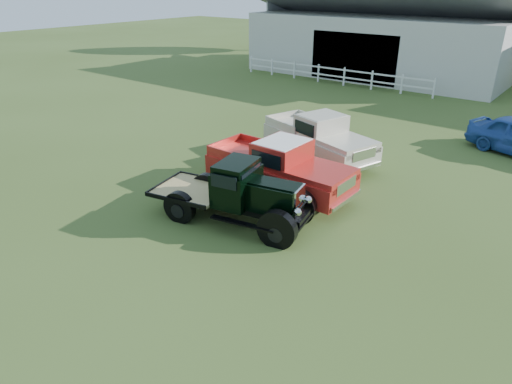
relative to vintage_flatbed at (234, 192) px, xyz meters
The scene contains 6 objects.
ground 1.45m from the vintage_flatbed, 65.89° to the right, with size 120.00×120.00×0.00m, color #3A4F1D.
shed_left 25.91m from the vintage_flatbed, 104.69° to the left, with size 18.80×10.20×5.60m, color #A1A1A1, non-canonical shape.
fence_rail 20.45m from the vintage_flatbed, 111.68° to the left, with size 14.20×0.16×1.20m, color white, non-canonical shape.
vintage_flatbed is the anchor object (origin of this frame).
red_pickup 2.40m from the vintage_flatbed, 92.47° to the left, with size 5.13×1.97×1.87m, color #AC211A, non-canonical shape.
white_pickup 5.87m from the vintage_flatbed, 96.45° to the left, with size 4.98×1.93×1.83m, color #BAB49E, non-canonical shape.
Camera 1 is at (7.42, -8.02, 6.54)m, focal length 32.00 mm.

